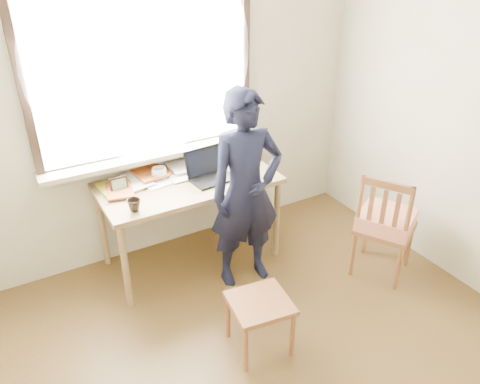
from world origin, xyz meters
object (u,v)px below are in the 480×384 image
laptop (209,171)px  mug_white (159,173)px  desk (189,190)px  work_chair (260,308)px  side_chair (386,222)px  mug_dark (134,205)px  person (246,191)px

laptop → mug_white: size_ratio=3.01×
desk → work_chair: (-0.02, -1.14, -0.35)m
desk → side_chair: bearing=-35.9°
laptop → mug_white: (-0.36, 0.18, -0.01)m
mug_white → mug_dark: size_ratio=1.25×
laptop → work_chair: bearing=-100.0°
work_chair → person: person is taller
laptop → person: size_ratio=0.23×
mug_white → work_chair: (0.16, -1.30, -0.48)m
laptop → person: person is taller
desk → mug_dark: mug_dark is taller
side_chair → person: bearing=153.2°
mug_dark → work_chair: mug_dark is taller
mug_white → mug_dark: mug_white is taller
person → laptop: bearing=112.5°
desk → work_chair: size_ratio=3.31×
side_chair → work_chair: bearing=-171.1°
side_chair → mug_dark: bearing=159.0°
laptop → work_chair: (-0.20, -1.11, -0.49)m
desk → mug_dark: (-0.53, -0.24, 0.12)m
mug_white → laptop: bearing=-27.2°
laptop → person: 0.42m
laptop → mug_dark: 0.73m
laptop → person: bearing=-73.9°
desk → laptop: laptop is taller
mug_white → mug_dark: 0.52m
mug_white → person: bearing=-50.9°
work_chair → side_chair: side_chair is taller
desk → side_chair: size_ratio=1.55×
laptop → mug_white: 0.40m
desk → person: 0.53m
person → work_chair: bearing=-107.1°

